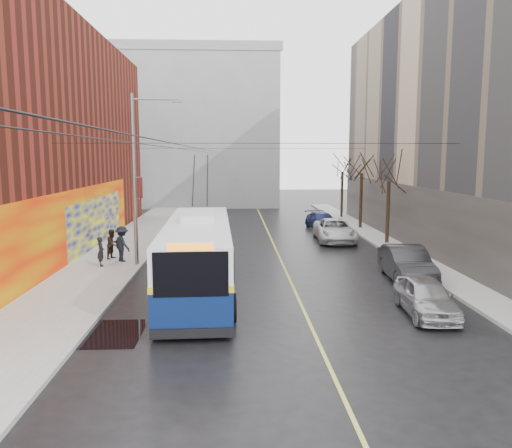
{
  "coord_description": "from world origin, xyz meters",
  "views": [
    {
      "loc": [
        -1.16,
        -16.17,
        5.87
      ],
      "look_at": [
        -0.03,
        8.63,
        2.45
      ],
      "focal_mm": 35.0,
      "sensor_mm": 36.0,
      "label": 1
    }
  ],
  "objects_px": {
    "pedestrian_c": "(122,244)",
    "pedestrian_a": "(101,252)",
    "parked_car_a": "(426,297)",
    "pedestrian_b": "(113,244)",
    "tree_mid": "(362,163)",
    "streetlight_pole": "(137,175)",
    "parked_car_c": "(335,230)",
    "parked_car_b": "(407,264)",
    "tree_far": "(343,163)",
    "following_car": "(186,232)",
    "trolleybus": "(198,254)",
    "parked_car_d": "(322,221)",
    "tree_near": "(389,169)"
  },
  "relations": [
    {
      "from": "parked_car_a",
      "to": "pedestrian_b",
      "type": "bearing_deg",
      "value": 147.33
    },
    {
      "from": "following_car",
      "to": "pedestrian_b",
      "type": "xyz_separation_m",
      "value": [
        -3.56,
        -5.44,
        0.18
      ]
    },
    {
      "from": "parked_car_c",
      "to": "tree_mid",
      "type": "bearing_deg",
      "value": 62.91
    },
    {
      "from": "parked_car_d",
      "to": "following_car",
      "type": "bearing_deg",
      "value": -157.37
    },
    {
      "from": "tree_mid",
      "to": "parked_car_b",
      "type": "distance_m",
      "value": 17.16
    },
    {
      "from": "pedestrian_a",
      "to": "pedestrian_b",
      "type": "xyz_separation_m",
      "value": [
        0.15,
        1.91,
        0.06
      ]
    },
    {
      "from": "streetlight_pole",
      "to": "pedestrian_c",
      "type": "distance_m",
      "value": 3.96
    },
    {
      "from": "streetlight_pole",
      "to": "tree_mid",
      "type": "height_order",
      "value": "streetlight_pole"
    },
    {
      "from": "tree_mid",
      "to": "parked_car_b",
      "type": "xyz_separation_m",
      "value": [
        -2.0,
        -16.45,
        -4.45
      ]
    },
    {
      "from": "parked_car_d",
      "to": "tree_mid",
      "type": "bearing_deg",
      "value": -8.43
    },
    {
      "from": "tree_near",
      "to": "parked_car_c",
      "type": "height_order",
      "value": "tree_near"
    },
    {
      "from": "trolleybus",
      "to": "parked_car_d",
      "type": "xyz_separation_m",
      "value": [
        8.62,
        18.0,
        -0.97
      ]
    },
    {
      "from": "parked_car_a",
      "to": "pedestrian_a",
      "type": "xyz_separation_m",
      "value": [
        -13.98,
        8.21,
        0.23
      ]
    },
    {
      "from": "parked_car_b",
      "to": "pedestrian_a",
      "type": "distance_m",
      "value": 15.36
    },
    {
      "from": "parked_car_a",
      "to": "pedestrian_b",
      "type": "xyz_separation_m",
      "value": [
        -13.83,
        10.13,
        0.29
      ]
    },
    {
      "from": "tree_far",
      "to": "pedestrian_a",
      "type": "height_order",
      "value": "tree_far"
    },
    {
      "from": "tree_far",
      "to": "tree_near",
      "type": "bearing_deg",
      "value": -90.0
    },
    {
      "from": "parked_car_a",
      "to": "parked_car_b",
      "type": "height_order",
      "value": "parked_car_b"
    },
    {
      "from": "trolleybus",
      "to": "pedestrian_c",
      "type": "distance_m",
      "value": 7.32
    },
    {
      "from": "tree_near",
      "to": "following_car",
      "type": "bearing_deg",
      "value": 175.9
    },
    {
      "from": "parked_car_c",
      "to": "parked_car_d",
      "type": "relative_size",
      "value": 1.19
    },
    {
      "from": "parked_car_a",
      "to": "pedestrian_c",
      "type": "bearing_deg",
      "value": 148.04
    },
    {
      "from": "pedestrian_c",
      "to": "pedestrian_a",
      "type": "bearing_deg",
      "value": 100.82
    },
    {
      "from": "parked_car_b",
      "to": "pedestrian_a",
      "type": "height_order",
      "value": "pedestrian_a"
    },
    {
      "from": "parked_car_a",
      "to": "parked_car_b",
      "type": "relative_size",
      "value": 0.83
    },
    {
      "from": "tree_mid",
      "to": "pedestrian_a",
      "type": "bearing_deg",
      "value": -141.85
    },
    {
      "from": "pedestrian_a",
      "to": "pedestrian_c",
      "type": "xyz_separation_m",
      "value": [
        0.85,
        1.15,
        0.19
      ]
    },
    {
      "from": "pedestrian_c",
      "to": "parked_car_c",
      "type": "bearing_deg",
      "value": -105.52
    },
    {
      "from": "following_car",
      "to": "trolleybus",
      "type": "bearing_deg",
      "value": -82.23
    },
    {
      "from": "tree_mid",
      "to": "streetlight_pole",
      "type": "bearing_deg",
      "value": -139.35
    },
    {
      "from": "streetlight_pole",
      "to": "pedestrian_b",
      "type": "bearing_deg",
      "value": 139.43
    },
    {
      "from": "tree_near",
      "to": "pedestrian_c",
      "type": "xyz_separation_m",
      "value": [
        -16.21,
        -5.25,
        -3.86
      ]
    },
    {
      "from": "streetlight_pole",
      "to": "parked_car_d",
      "type": "height_order",
      "value": "streetlight_pole"
    },
    {
      "from": "parked_car_c",
      "to": "pedestrian_c",
      "type": "relative_size",
      "value": 2.85
    },
    {
      "from": "trolleybus",
      "to": "parked_car_c",
      "type": "height_order",
      "value": "trolleybus"
    },
    {
      "from": "parked_car_b",
      "to": "parked_car_c",
      "type": "height_order",
      "value": "parked_car_b"
    },
    {
      "from": "parked_car_a",
      "to": "parked_car_c",
      "type": "relative_size",
      "value": 0.74
    },
    {
      "from": "streetlight_pole",
      "to": "parked_car_c",
      "type": "relative_size",
      "value": 1.64
    },
    {
      "from": "tree_far",
      "to": "following_car",
      "type": "height_order",
      "value": "tree_far"
    },
    {
      "from": "parked_car_b",
      "to": "parked_car_a",
      "type": "bearing_deg",
      "value": -98.08
    },
    {
      "from": "tree_mid",
      "to": "pedestrian_a",
      "type": "height_order",
      "value": "tree_mid"
    },
    {
      "from": "parked_car_d",
      "to": "pedestrian_b",
      "type": "xyz_separation_m",
      "value": [
        -13.84,
        -11.51,
        0.31
      ]
    },
    {
      "from": "tree_far",
      "to": "pedestrian_a",
      "type": "relative_size",
      "value": 4.24
    },
    {
      "from": "tree_mid",
      "to": "pedestrian_b",
      "type": "height_order",
      "value": "tree_mid"
    },
    {
      "from": "parked_car_d",
      "to": "pedestrian_b",
      "type": "height_order",
      "value": "pedestrian_b"
    },
    {
      "from": "tree_near",
      "to": "tree_mid",
      "type": "height_order",
      "value": "tree_mid"
    },
    {
      "from": "parked_car_b",
      "to": "pedestrian_b",
      "type": "relative_size",
      "value": 2.95
    },
    {
      "from": "tree_near",
      "to": "tree_mid",
      "type": "bearing_deg",
      "value": 90.0
    },
    {
      "from": "tree_mid",
      "to": "following_car",
      "type": "distance_m",
      "value": 15.31
    },
    {
      "from": "parked_car_c",
      "to": "parked_car_d",
      "type": "xyz_separation_m",
      "value": [
        0.13,
        5.56,
        -0.09
      ]
    }
  ]
}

